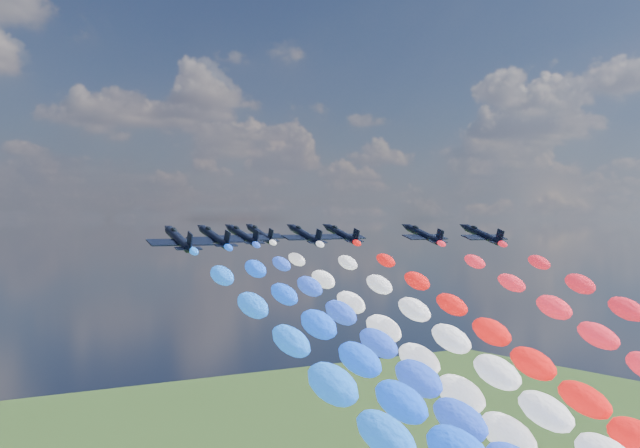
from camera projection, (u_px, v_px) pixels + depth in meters
jet_0 at (179, 239)px, 118.73m from camera, size 9.89×13.01×6.17m
jet_1 at (214, 237)px, 133.52m from camera, size 9.37×12.64×6.17m
jet_2 at (243, 235)px, 147.21m from camera, size 9.91×13.03×6.17m
jet_3 at (305, 235)px, 151.07m from camera, size 9.48×12.72×6.17m
jet_4 at (260, 234)px, 162.04m from camera, size 9.33×12.61×6.17m
trail_4 at (482, 429)px, 111.35m from camera, size 6.43×117.77×53.20m
jet_5 at (342, 234)px, 158.53m from camera, size 9.81×12.95×6.17m
trail_5 at (609, 436)px, 107.84m from camera, size 6.43×117.77×53.20m
jet_6 at (423, 235)px, 154.26m from camera, size 9.67×12.85×6.17m
jet_7 at (482, 235)px, 151.96m from camera, size 9.19×12.51×6.17m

